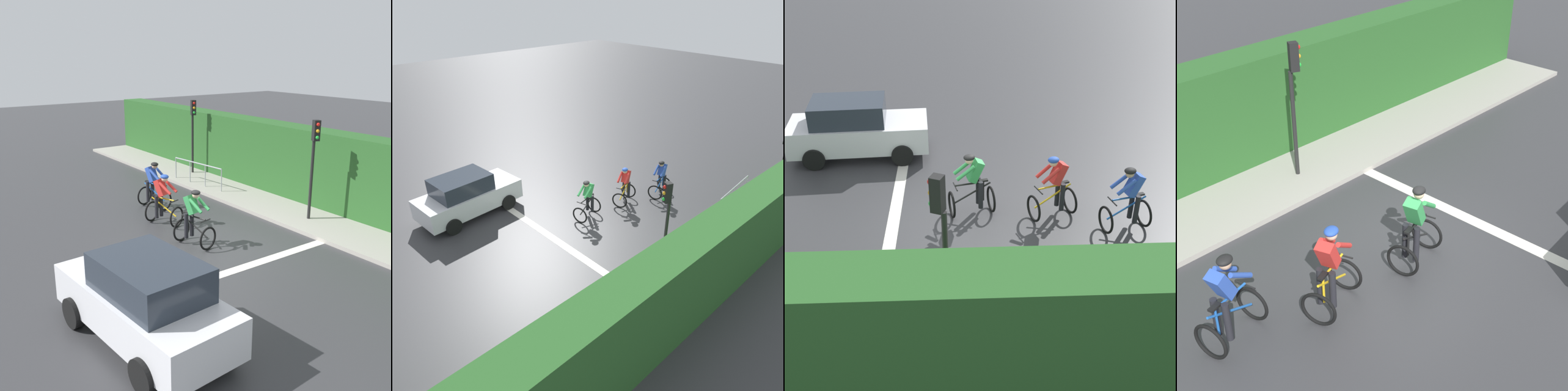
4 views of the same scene
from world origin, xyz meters
TOP-DOWN VIEW (x-y plane):
  - ground_plane at (0.00, 0.00)m, footprint 80.00×80.00m
  - sidewalk_kerb at (4.10, 2.00)m, footprint 2.80×25.69m
  - stone_wall_low at (5.00, 2.00)m, footprint 0.44×25.69m
  - hedge_wall at (5.30, 2.00)m, footprint 1.10×25.69m
  - road_marking_stop_line at (0.00, -1.42)m, footprint 7.00×0.30m
  - cyclist_lead at (0.38, 4.23)m, footprint 0.92×1.21m
  - cyclist_second at (-0.25, 2.57)m, footprint 1.01×1.25m
  - cyclist_mid at (-0.46, 0.57)m, footprint 0.90×1.20m
  - car_white at (-3.96, -2.81)m, footprint 2.10×4.21m
  - traffic_light_near_crossing at (3.70, -0.07)m, footprint 0.26×0.30m

SIDE VIEW (x-z plane):
  - ground_plane at x=0.00m, z-range 0.00..0.00m
  - road_marking_stop_line at x=0.00m, z-range 0.00..0.01m
  - sidewalk_kerb at x=4.10m, z-range 0.00..0.12m
  - stone_wall_low at x=5.00m, z-range 0.00..0.53m
  - cyclist_lead at x=0.38m, z-range -0.03..1.63m
  - cyclist_second at x=-0.25m, z-range -0.03..1.63m
  - cyclist_mid at x=-0.46m, z-range -0.03..1.63m
  - car_white at x=-3.96m, z-range -0.01..1.75m
  - hedge_wall at x=5.30m, z-range 0.00..2.74m
  - traffic_light_near_crossing at x=3.70m, z-range 0.55..3.89m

